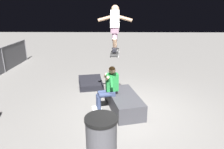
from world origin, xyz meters
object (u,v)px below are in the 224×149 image
(skateboard, at_px, (115,53))
(kicker_ramp, at_px, (91,84))
(ledge_box_main, at_px, (124,102))
(trash_bin, at_px, (101,142))
(skater_airborne, at_px, (115,26))
(person_sitting_on_ledge, at_px, (108,86))

(skateboard, distance_m, kicker_ramp, 2.66)
(ledge_box_main, bearing_deg, kicker_ramp, 32.91)
(skateboard, distance_m, trash_bin, 2.44)
(skater_airborne, xyz_separation_m, kicker_ramp, (1.83, 0.92, -2.33))
(ledge_box_main, bearing_deg, person_sitting_on_ledge, 86.28)
(trash_bin, bearing_deg, skater_airborne, -6.08)
(person_sitting_on_ledge, xyz_separation_m, skateboard, (-0.08, -0.18, 0.99))
(person_sitting_on_ledge, distance_m, trash_bin, 2.20)
(ledge_box_main, relative_size, trash_bin, 1.59)
(kicker_ramp, bearing_deg, person_sitting_on_ledge, -157.84)
(kicker_ramp, xyz_separation_m, trash_bin, (-4.01, -0.68, 0.45))
(person_sitting_on_ledge, height_order, skater_airborne, skater_airborne)
(trash_bin, bearing_deg, ledge_box_main, -13.20)
(kicker_ramp, bearing_deg, skater_airborne, -153.44)
(ledge_box_main, relative_size, person_sitting_on_ledge, 1.24)
(person_sitting_on_ledge, relative_size, trash_bin, 1.28)
(person_sitting_on_ledge, height_order, kicker_ramp, person_sitting_on_ledge)
(person_sitting_on_ledge, relative_size, kicker_ramp, 1.02)
(person_sitting_on_ledge, distance_m, kicker_ramp, 2.06)
(skater_airborne, bearing_deg, trash_bin, 173.92)
(person_sitting_on_ledge, bearing_deg, kicker_ramp, 22.16)
(skater_airborne, bearing_deg, kicker_ramp, 26.56)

